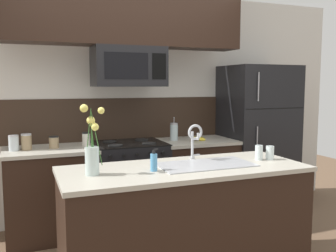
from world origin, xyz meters
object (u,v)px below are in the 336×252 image
object	(u,v)px
storage_jar_medium	(26,142)
french_press	(174,132)
stove_range	(129,184)
storage_jar_tall	(14,143)
sink_faucet	(195,137)
flower_vase	(92,153)
drinking_glass	(259,153)
spare_glass	(270,153)
storage_jar_squat	(86,139)
refrigerator	(256,138)
microwave	(129,67)
dish_soap_bottle	(154,162)
storage_jar_short	(54,142)
banana_bunch	(199,139)

from	to	relation	value
storage_jar_medium	french_press	xyz separation A→B (m)	(1.58, 0.06, 0.02)
stove_range	storage_jar_tall	distance (m)	1.26
sink_faucet	flower_vase	size ratio (longest dim) A/B	0.61
sink_faucet	drinking_glass	xyz separation A→B (m)	(0.51, -0.19, -0.13)
storage_jar_medium	flower_vase	distance (m)	1.32
storage_jar_tall	spare_glass	xyz separation A→B (m)	(2.03, -1.25, -0.02)
storage_jar_medium	sink_faucet	bearing A→B (deg)	-38.57
storage_jar_squat	drinking_glass	bearing A→B (deg)	-45.33
refrigerator	sink_faucet	size ratio (longest dim) A/B	5.78
microwave	flower_vase	bearing A→B (deg)	-116.41
microwave	spare_glass	xyz separation A→B (m)	(0.89, -1.24, -0.76)
refrigerator	storage_jar_medium	distance (m)	2.67
storage_jar_tall	french_press	world-z (taller)	french_press
storage_jar_tall	dish_soap_bottle	bearing A→B (deg)	-52.86
storage_jar_squat	dish_soap_bottle	world-z (taller)	dish_soap_bottle
stove_range	sink_faucet	size ratio (longest dim) A/B	3.04
storage_jar_tall	microwave	bearing A→B (deg)	-0.59
french_press	stove_range	bearing A→B (deg)	-173.75
storage_jar_tall	drinking_glass	xyz separation A→B (m)	(1.94, -1.23, -0.01)
microwave	storage_jar_short	world-z (taller)	microwave
sink_faucet	spare_glass	distance (m)	0.66
stove_range	drinking_glass	size ratio (longest dim) A/B	7.36
storage_jar_short	sink_faucet	world-z (taller)	sink_faucet
dish_soap_bottle	spare_glass	xyz separation A→B (m)	(1.06, 0.04, -0.01)
storage_jar_medium	spare_glass	size ratio (longest dim) A/B	1.35
storage_jar_short	banana_bunch	xyz separation A→B (m)	(1.58, -0.07, -0.04)
storage_jar_medium	dish_soap_bottle	size ratio (longest dim) A/B	0.96
stove_range	dish_soap_bottle	world-z (taller)	dish_soap_bottle
french_press	sink_faucet	distance (m)	1.14
stove_range	sink_faucet	xyz separation A→B (m)	(0.28, -1.05, 0.65)
banana_bunch	microwave	bearing A→B (deg)	177.11
storage_jar_medium	storage_jar_squat	size ratio (longest dim) A/B	1.09
stove_range	storage_jar_medium	world-z (taller)	storage_jar_medium
french_press	flower_vase	world-z (taller)	flower_vase
storage_jar_tall	sink_faucet	world-z (taller)	sink_faucet
storage_jar_short	banana_bunch	distance (m)	1.58
storage_jar_tall	storage_jar_short	distance (m)	0.37
microwave	refrigerator	world-z (taller)	microwave
storage_jar_squat	spare_glass	size ratio (longest dim) A/B	1.24
french_press	flower_vase	size ratio (longest dim) A/B	0.53
storage_jar_medium	banana_bunch	size ratio (longest dim) A/B	0.84
storage_jar_squat	sink_faucet	xyz separation A→B (m)	(0.73, -1.07, 0.13)
storage_jar_tall	french_press	xyz separation A→B (m)	(1.70, 0.07, 0.02)
microwave	dish_soap_bottle	size ratio (longest dim) A/B	4.51
storage_jar_medium	drinking_glass	bearing A→B (deg)	-34.17
french_press	drinking_glass	distance (m)	1.32
refrigerator	flower_vase	world-z (taller)	refrigerator
refrigerator	storage_jar_tall	size ratio (longest dim) A/B	11.59
banana_bunch	refrigerator	bearing A→B (deg)	5.60
dish_soap_bottle	flower_vase	bearing A→B (deg)	173.97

